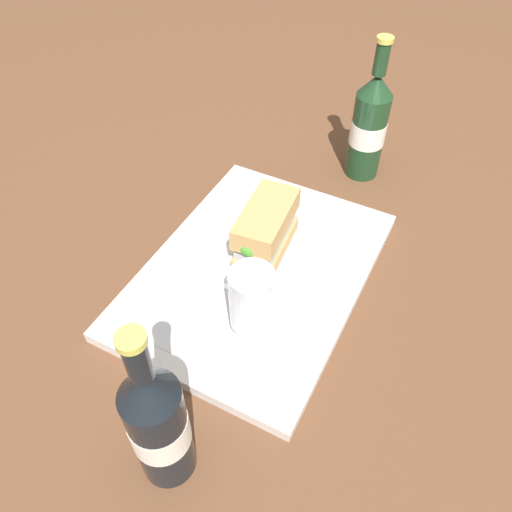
% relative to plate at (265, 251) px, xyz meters
% --- Properties ---
extents(ground_plane, '(3.00, 3.00, 0.00)m').
position_rel_plate_xyz_m(ground_plane, '(0.03, 0.00, -0.03)').
color(ground_plane, brown).
extents(tray, '(0.44, 0.32, 0.02)m').
position_rel_plate_xyz_m(tray, '(0.03, 0.00, -0.02)').
color(tray, silver).
rests_on(tray, ground_plane).
extents(placemat, '(0.38, 0.27, 0.00)m').
position_rel_plate_xyz_m(placemat, '(0.03, 0.00, -0.01)').
color(placemat, silver).
rests_on(placemat, tray).
extents(plate, '(0.19, 0.19, 0.01)m').
position_rel_plate_xyz_m(plate, '(0.00, 0.00, 0.00)').
color(plate, white).
rests_on(plate, placemat).
extents(sandwich, '(0.14, 0.08, 0.08)m').
position_rel_plate_xyz_m(sandwich, '(0.00, 0.00, 0.05)').
color(sandwich, tan).
rests_on(sandwich, plate).
extents(beer_glass, '(0.06, 0.06, 0.12)m').
position_rel_plate_xyz_m(beer_glass, '(0.14, 0.05, 0.06)').
color(beer_glass, silver).
rests_on(beer_glass, placemat).
extents(beer_bottle, '(0.07, 0.07, 0.27)m').
position_rel_plate_xyz_m(beer_bottle, '(0.34, 0.04, 0.08)').
color(beer_bottle, black).
rests_on(beer_bottle, ground_plane).
extents(second_bottle, '(0.07, 0.07, 0.27)m').
position_rel_plate_xyz_m(second_bottle, '(-0.30, 0.06, 0.08)').
color(second_bottle, '#19381E').
rests_on(second_bottle, ground_plane).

